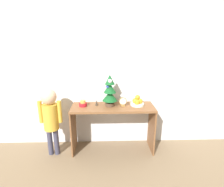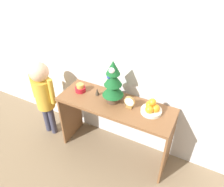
{
  "view_description": "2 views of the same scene",
  "coord_description": "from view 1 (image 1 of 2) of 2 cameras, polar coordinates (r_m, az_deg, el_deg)",
  "views": [
    {
      "loc": [
        -0.09,
        -2.14,
        1.58
      ],
      "look_at": [
        -0.01,
        0.22,
        0.89
      ],
      "focal_mm": 28.0,
      "sensor_mm": 36.0,
      "label": 1
    },
    {
      "loc": [
        0.73,
        -1.31,
        2.06
      ],
      "look_at": [
        -0.02,
        0.18,
        0.84
      ],
      "focal_mm": 35.0,
      "sensor_mm": 36.0,
      "label": 2
    }
  ],
  "objects": [
    {
      "name": "back_wall",
      "position": [
        2.62,
        0.08,
        9.1
      ],
      "size": [
        7.0,
        0.05,
        2.5
      ],
      "primitive_type": "cube",
      "color": "silver",
      "rests_on": "ground_plane"
    },
    {
      "name": "child_figure",
      "position": [
        2.56,
        -19.49,
        -6.3
      ],
      "size": [
        0.32,
        0.21,
        0.99
      ],
      "color": "#38384C",
      "rests_on": "ground_plane"
    },
    {
      "name": "singing_bowl",
      "position": [
        2.53,
        -9.46,
        -3.33
      ],
      "size": [
        0.11,
        0.11,
        0.09
      ],
      "color": "#AD1923",
      "rests_on": "console_table"
    },
    {
      "name": "mini_tree",
      "position": [
        2.46,
        -0.71,
        0.85
      ],
      "size": [
        0.21,
        0.21,
        0.45
      ],
      "color": "#4C3828",
      "rests_on": "console_table"
    },
    {
      "name": "desk_clock",
      "position": [
        2.5,
        3.59,
        -2.76
      ],
      "size": [
        0.11,
        0.04,
        0.13
      ],
      "color": "olive",
      "rests_on": "console_table"
    },
    {
      "name": "ground_plane",
      "position": [
        2.66,
        0.41,
        -20.13
      ],
      "size": [
        12.0,
        12.0,
        0.0
      ],
      "primitive_type": "plane",
      "color": "#7A664C"
    },
    {
      "name": "fruit_bowl",
      "position": [
        2.56,
        8.28,
        -2.78
      ],
      "size": [
        0.2,
        0.2,
        0.16
      ],
      "color": "silver",
      "rests_on": "console_table"
    },
    {
      "name": "console_table",
      "position": [
        2.56,
        0.26,
        -7.48
      ],
      "size": [
        1.19,
        0.41,
        0.7
      ],
      "color": "brown",
      "rests_on": "ground_plane"
    },
    {
      "name": "figurine",
      "position": [
        2.53,
        -5.08,
        -3.03
      ],
      "size": [
        0.04,
        0.04,
        0.08
      ],
      "color": "#382D23",
      "rests_on": "console_table"
    }
  ]
}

